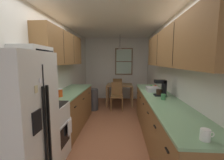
{
  "coord_description": "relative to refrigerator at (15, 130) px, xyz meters",
  "views": [
    {
      "loc": [
        0.22,
        -2.82,
        1.6
      ],
      "look_at": [
        -0.03,
        1.22,
        1.1
      ],
      "focal_mm": 24.35,
      "sensor_mm": 36.0,
      "label": 1
    }
  ],
  "objects": [
    {
      "name": "trash_bin",
      "position": [
        0.25,
        3.32,
        -0.5
      ],
      "size": [
        0.32,
        0.32,
        0.7
      ],
      "primitive_type": "cylinder",
      "color": "#3F3F42",
      "rests_on": "ground"
    },
    {
      "name": "dining_chair_far",
      "position": [
        1.01,
        4.68,
        -0.35
      ],
      "size": [
        0.41,
        0.41,
        0.9
      ],
      "color": "brown",
      "rests_on": "ground"
    },
    {
      "name": "upper_cabinets_left",
      "position": [
        -0.19,
        1.96,
        1.04
      ],
      "size": [
        0.33,
        2.06,
        0.73
      ],
      "color": "brown"
    },
    {
      "name": "microwave_over_range",
      "position": [
        -0.16,
        0.71,
        0.81
      ],
      "size": [
        0.39,
        0.59,
        0.33
      ],
      "color": "white"
    },
    {
      "name": "counter_right",
      "position": [
        1.95,
        1.38,
        -0.4
      ],
      "size": [
        0.64,
        3.42,
        0.9
      ],
      "color": "brown",
      "rests_on": "ground"
    },
    {
      "name": "wall_right",
      "position": [
        2.3,
        2.31,
        0.42
      ],
      "size": [
        0.1,
        9.0,
        2.55
      ],
      "primitive_type": "cube",
      "color": "silver",
      "rests_on": "ground"
    },
    {
      "name": "dish_rack",
      "position": [
        1.9,
        2.02,
        0.1
      ],
      "size": [
        0.28,
        0.34,
        0.1
      ],
      "primitive_type": "cube",
      "color": "silver",
      "rests_on": "counter_right"
    },
    {
      "name": "ground_plane",
      "position": [
        0.95,
        2.31,
        -0.85
      ],
      "size": [
        12.0,
        12.0,
        0.0
      ],
      "primitive_type": "plane",
      "color": "#995B3D"
    },
    {
      "name": "dining_chair_near",
      "position": [
        1.02,
        3.44,
        -0.35
      ],
      "size": [
        0.41,
        0.41,
        0.9
      ],
      "color": "brown",
      "rests_on": "ground"
    },
    {
      "name": "storage_canister",
      "position": [
        -0.05,
        1.37,
        0.13
      ],
      "size": [
        0.11,
        0.11,
        0.16
      ],
      "color": "#D84C19",
      "rests_on": "counter_left"
    },
    {
      "name": "refrigerator",
      "position": [
        0.0,
        0.0,
        0.0
      ],
      "size": [
        0.74,
        0.74,
        1.71
      ],
      "color": "white",
      "rests_on": "ground"
    },
    {
      "name": "mug_by_coffeemaker",
      "position": [
        1.94,
        1.26,
        0.1
      ],
      "size": [
        0.12,
        0.08,
        0.11
      ],
      "color": "#3F7F4C",
      "rests_on": "counter_right"
    },
    {
      "name": "stove_range",
      "position": [
        -0.05,
        0.71,
        -0.38
      ],
      "size": [
        0.66,
        0.63,
        1.1
      ],
      "color": "white",
      "rests_on": "ground"
    },
    {
      "name": "dining_table",
      "position": [
        1.1,
        4.06,
        -0.23
      ],
      "size": [
        0.95,
        0.82,
        0.74
      ],
      "color": "olive",
      "rests_on": "ground"
    },
    {
      "name": "pendant_light",
      "position": [
        1.1,
        4.06,
        1.2
      ],
      "size": [
        0.26,
        0.26,
        0.55
      ],
      "color": "black"
    },
    {
      "name": "coffee_maker",
      "position": [
        1.98,
        1.58,
        0.22
      ],
      "size": [
        0.22,
        0.18,
        0.32
      ],
      "color": "black",
      "rests_on": "counter_right"
    },
    {
      "name": "wall_back",
      "position": [
        0.95,
        4.96,
        0.42
      ],
      "size": [
        4.4,
        0.1,
        2.55
      ],
      "primitive_type": "cube",
      "color": "silver",
      "rests_on": "ground"
    },
    {
      "name": "mug_spare",
      "position": [
        1.91,
        -0.19,
        0.1
      ],
      "size": [
        0.12,
        0.09,
        0.1
      ],
      "color": "white",
      "rests_on": "counter_right"
    },
    {
      "name": "ceiling_slab",
      "position": [
        0.95,
        2.31,
        1.74
      ],
      "size": [
        4.4,
        9.0,
        0.08
      ],
      "primitive_type": "cube",
      "color": "white"
    },
    {
      "name": "dish_towel",
      "position": [
        0.31,
        0.86,
        -0.35
      ],
      "size": [
        0.02,
        0.16,
        0.24
      ],
      "primitive_type": "cube",
      "color": "white"
    },
    {
      "name": "wall_left",
      "position": [
        -0.4,
        2.31,
        0.42
      ],
      "size": [
        0.1,
        9.0,
        2.55
      ],
      "primitive_type": "cube",
      "color": "silver",
      "rests_on": "ground"
    },
    {
      "name": "table_serving_bowl",
      "position": [
        1.09,
        4.11,
        -0.08
      ],
      "size": [
        0.21,
        0.21,
        0.06
      ],
      "primitive_type": "cylinder",
      "color": "#E0D14C",
      "rests_on": "dining_table"
    },
    {
      "name": "upper_cabinets_right",
      "position": [
        2.09,
        1.33,
        0.99
      ],
      "size": [
        0.33,
        3.1,
        0.69
      ],
      "color": "brown"
    },
    {
      "name": "back_window",
      "position": [
        1.26,
        4.88,
        0.73
      ],
      "size": [
        0.71,
        0.05,
        1.1
      ],
      "color": "brown"
    },
    {
      "name": "fruit_bowl",
      "position": [
        1.99,
        2.4,
        0.08
      ],
      "size": [
        0.24,
        0.24,
        0.09
      ],
      "color": "#E5D14C",
      "rests_on": "counter_right"
    },
    {
      "name": "counter_left",
      "position": [
        -0.05,
        2.01,
        -0.4
      ],
      "size": [
        0.64,
        1.98,
        0.9
      ],
      "color": "brown",
      "rests_on": "ground"
    }
  ]
}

